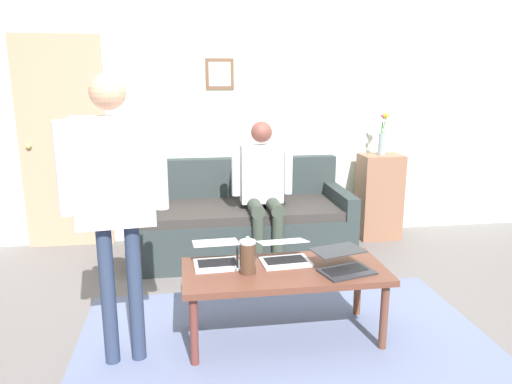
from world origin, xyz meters
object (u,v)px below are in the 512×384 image
Objects in this scene: laptop_left at (284,255)px; laptop_right at (344,264)px; side_shelf at (379,197)px; person_standing at (114,186)px; coffee_table at (284,276)px; laptop_center at (217,257)px; couch at (241,223)px; french_press at (248,257)px; interior_door at (64,144)px; flower_vase at (383,138)px; person_seated at (263,184)px.

laptop_left is 0.39m from laptop_right.
person_standing is (2.39, 1.96, 0.64)m from side_shelf.
laptop_center is at bearing -19.85° from coffee_table.
couch is 8.40× the size of french_press.
laptop_center is at bearing -16.67° from laptop_right.
couch is 2.05m from person_standing.
interior_door is 2.63m from french_press.
couch is 5.92× the size of laptop_center.
coffee_table is 1.19m from person_standing.
coffee_table is at bearing 52.76° from flower_vase.
flower_vase is at bearing -118.40° from laptop_right.
person_seated reaches higher than laptop_right.
laptop_left is at bearing 51.28° from flower_vase.
interior_door reaches higher than couch.
laptop_left is 1.41× the size of french_press.
interior_door is at bearing -17.00° from couch.
laptop_right is 0.91× the size of flower_vase.
laptop_left is 0.20× the size of person_standing.
laptop_right is at bearing 134.50° from interior_door.
person_standing is at bearing 25.06° from laptop_center.
laptop_right is at bearing 105.48° from couch.
french_press is 0.27× the size of side_shelf.
person_seated is at bearing -78.87° from laptop_right.
couch reaches higher than french_press.
coffee_table is 2.31m from side_shelf.
couch is at bearing -52.08° from person_seated.
laptop_left is 1.00× the size of laptop_center.
flower_vase is 1.45m from person_seated.
laptop_right is at bearing -178.48° from person_standing.
interior_door is 1.59× the size of coffee_table.
laptop_center is 0.81m from laptop_right.
person_standing is at bearing 53.59° from person_seated.
interior_door is 6.07× the size of laptop_left.
person_seated is at bearing -93.47° from coffee_table.
french_press is 0.19× the size of person_seated.
coffee_table is at bearing 78.40° from laptop_left.
person_seated reaches higher than french_press.
person_standing reaches higher than couch.
coffee_table is 5.39× the size of french_press.
side_shelf is at bearing -118.37° from laptop_right.
person_standing is at bearing 6.79° from coffee_table.
couch is 1.57× the size of person_seated.
french_press reaches higher than laptop_right.
laptop_right is at bearing 167.14° from coffee_table.
coffee_table is at bearing 52.78° from side_shelf.
coffee_table is at bearing 130.29° from interior_door.
french_press is at bearing 7.55° from coffee_table.
person_standing is at bearing 39.34° from flower_vase.
coffee_table is at bearing 160.15° from laptop_center.
laptop_right reaches higher than coffee_table.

